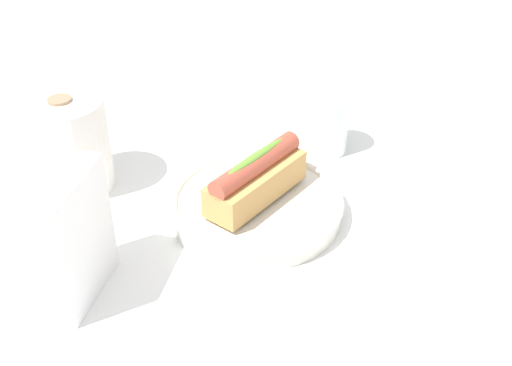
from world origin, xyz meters
TOP-DOWN VIEW (x-y plane):
  - ground_plane at (0.00, 0.00)m, footprint 2.40×2.40m
  - serving_bowl at (-0.01, -0.01)m, footprint 0.23×0.23m
  - hotdog_front at (-0.01, -0.01)m, footprint 0.16×0.10m
  - water_glass at (0.18, -0.05)m, footprint 0.07×0.07m
  - paper_towel_roll at (-0.02, 0.25)m, footprint 0.11×0.11m
  - napkin_box at (-0.20, 0.14)m, footprint 0.11×0.05m

SIDE VIEW (x-z plane):
  - ground_plane at x=0.00m, z-range 0.00..0.00m
  - serving_bowl at x=-0.01m, z-range 0.00..0.03m
  - water_glass at x=0.18m, z-range -0.01..0.08m
  - hotdog_front at x=-0.01m, z-range 0.03..0.09m
  - paper_towel_roll at x=-0.02m, z-range 0.00..0.13m
  - napkin_box at x=-0.20m, z-range 0.00..0.15m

